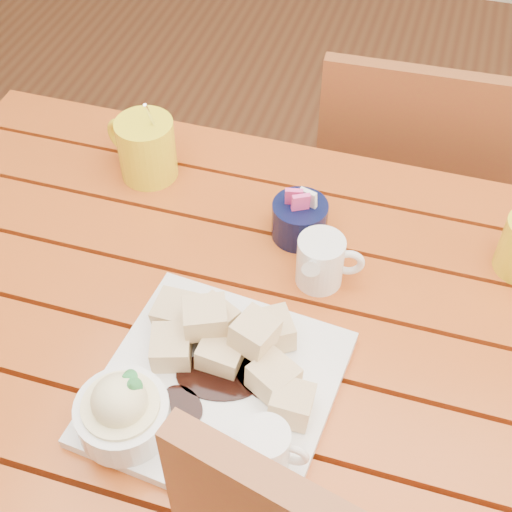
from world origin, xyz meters
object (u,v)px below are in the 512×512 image
(table, at_px, (249,364))
(dessert_plate, at_px, (197,386))
(coffee_mug_left, at_px, (145,147))
(chair_far, at_px, (414,197))

(table, xyz_separation_m, dessert_plate, (-0.02, -0.14, 0.14))
(dessert_plate, xyz_separation_m, coffee_mug_left, (-0.23, 0.39, 0.02))
(table, xyz_separation_m, chair_far, (0.19, 0.61, -0.16))
(chair_far, bearing_deg, dessert_plate, 71.88)
(dessert_plate, height_order, chair_far, chair_far)
(table, distance_m, chair_far, 0.66)
(coffee_mug_left, height_order, chair_far, coffee_mug_left)
(coffee_mug_left, bearing_deg, table, -24.57)
(dessert_plate, distance_m, chair_far, 0.84)
(table, relative_size, coffee_mug_left, 7.60)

